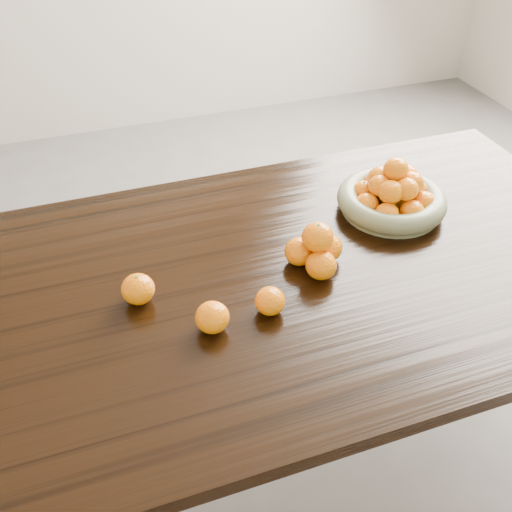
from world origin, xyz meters
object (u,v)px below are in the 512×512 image
object	(u,v)px
dining_table	(256,302)
orange_pyramid	(316,250)
fruit_bowl	(392,196)
loose_orange_0	(138,289)

from	to	relation	value
dining_table	orange_pyramid	world-z (taller)	orange_pyramid
dining_table	orange_pyramid	size ratio (longest dim) A/B	13.48
fruit_bowl	loose_orange_0	size ratio (longest dim) A/B	3.93
fruit_bowl	loose_orange_0	bearing A→B (deg)	-169.33
dining_table	loose_orange_0	size ratio (longest dim) A/B	25.70
dining_table	loose_orange_0	xyz separation A→B (m)	(-0.29, 0.01, 0.13)
orange_pyramid	loose_orange_0	size ratio (longest dim) A/B	1.91
fruit_bowl	orange_pyramid	xyz separation A→B (m)	(-0.30, -0.16, 0.00)
loose_orange_0	dining_table	bearing A→B (deg)	-1.17
dining_table	loose_orange_0	bearing A→B (deg)	178.83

